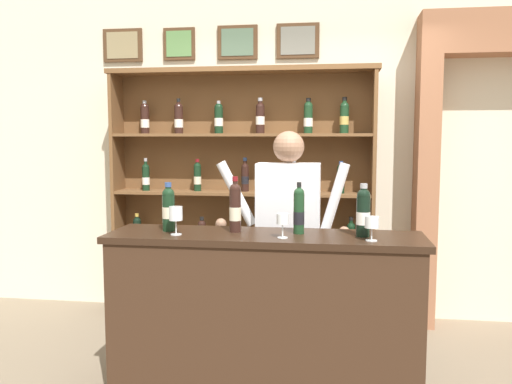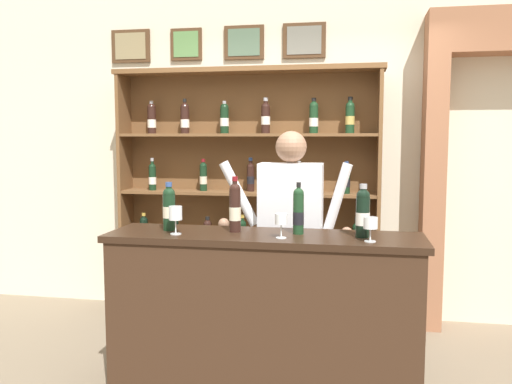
{
  "view_description": "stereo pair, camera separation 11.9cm",
  "coord_description": "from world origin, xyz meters",
  "px_view_note": "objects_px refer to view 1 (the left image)",
  "views": [
    {
      "loc": [
        0.38,
        -3.12,
        1.6
      ],
      "look_at": [
        -0.1,
        0.1,
        1.26
      ],
      "focal_mm": 37.39,
      "sensor_mm": 36.0,
      "label": 1
    },
    {
      "loc": [
        0.5,
        -3.1,
        1.6
      ],
      "look_at": [
        -0.1,
        0.1,
        1.26
      ],
      "focal_mm": 37.39,
      "sensor_mm": 36.0,
      "label": 2
    }
  ],
  "objects_px": {
    "wine_glass_right": "(283,220)",
    "shopkeeper": "(288,220)",
    "wine_shelf": "(242,190)",
    "wine_glass_center": "(372,224)",
    "tasting_bottle_bianco": "(235,207)",
    "tasting_counter": "(264,317)",
    "tasting_bottle_rosso": "(363,211)",
    "tasting_bottle_grappa": "(168,208)",
    "tasting_bottle_vin_santo": "(299,211)",
    "wine_glass_left": "(176,215)"
  },
  "relations": [
    {
      "from": "tasting_bottle_bianco",
      "to": "wine_shelf",
      "type": "bearing_deg",
      "value": 98.27
    },
    {
      "from": "wine_shelf",
      "to": "wine_glass_right",
      "type": "bearing_deg",
      "value": -71.39
    },
    {
      "from": "wine_shelf",
      "to": "wine_glass_center",
      "type": "bearing_deg",
      "value": -56.2
    },
    {
      "from": "wine_glass_right",
      "to": "wine_glass_left",
      "type": "height_order",
      "value": "wine_glass_left"
    },
    {
      "from": "wine_glass_right",
      "to": "wine_glass_center",
      "type": "distance_m",
      "value": 0.5
    },
    {
      "from": "shopkeeper",
      "to": "wine_glass_right",
      "type": "height_order",
      "value": "shopkeeper"
    },
    {
      "from": "wine_glass_right",
      "to": "tasting_bottle_grappa",
      "type": "bearing_deg",
      "value": 169.36
    },
    {
      "from": "tasting_bottle_rosso",
      "to": "tasting_bottle_vin_santo",
      "type": "bearing_deg",
      "value": 174.4
    },
    {
      "from": "tasting_bottle_bianco",
      "to": "wine_glass_right",
      "type": "xyz_separation_m",
      "value": [
        0.31,
        -0.16,
        -0.05
      ]
    },
    {
      "from": "wine_shelf",
      "to": "shopkeeper",
      "type": "bearing_deg",
      "value": -59.32
    },
    {
      "from": "tasting_counter",
      "to": "wine_glass_right",
      "type": "bearing_deg",
      "value": -42.81
    },
    {
      "from": "tasting_bottle_bianco",
      "to": "wine_glass_right",
      "type": "distance_m",
      "value": 0.35
    },
    {
      "from": "wine_shelf",
      "to": "wine_glass_right",
      "type": "relative_size",
      "value": 15.91
    },
    {
      "from": "wine_glass_right",
      "to": "tasting_counter",
      "type": "bearing_deg",
      "value": 137.19
    },
    {
      "from": "tasting_bottle_grappa",
      "to": "tasting_bottle_bianco",
      "type": "distance_m",
      "value": 0.41
    },
    {
      "from": "tasting_bottle_vin_santo",
      "to": "wine_glass_right",
      "type": "bearing_deg",
      "value": -117.18
    },
    {
      "from": "wine_glass_right",
      "to": "shopkeeper",
      "type": "bearing_deg",
      "value": 92.55
    },
    {
      "from": "wine_glass_right",
      "to": "wine_glass_left",
      "type": "distance_m",
      "value": 0.64
    },
    {
      "from": "shopkeeper",
      "to": "wine_glass_left",
      "type": "distance_m",
      "value": 0.92
    },
    {
      "from": "wine_shelf",
      "to": "tasting_bottle_rosso",
      "type": "xyz_separation_m",
      "value": [
        0.96,
        -1.36,
        0.03
      ]
    },
    {
      "from": "shopkeeper",
      "to": "tasting_bottle_bianco",
      "type": "relative_size",
      "value": 4.82
    },
    {
      "from": "tasting_bottle_bianco",
      "to": "tasting_bottle_vin_santo",
      "type": "distance_m",
      "value": 0.39
    },
    {
      "from": "tasting_bottle_vin_santo",
      "to": "wine_glass_right",
      "type": "xyz_separation_m",
      "value": [
        -0.08,
        -0.16,
        -0.03
      ]
    },
    {
      "from": "shopkeeper",
      "to": "tasting_bottle_rosso",
      "type": "relative_size",
      "value": 5.28
    },
    {
      "from": "tasting_bottle_vin_santo",
      "to": "wine_glass_left",
      "type": "relative_size",
      "value": 1.83
    },
    {
      "from": "wine_shelf",
      "to": "tasting_counter",
      "type": "xyz_separation_m",
      "value": [
        0.38,
        -1.37,
        -0.63
      ]
    },
    {
      "from": "tasting_counter",
      "to": "wine_glass_right",
      "type": "xyz_separation_m",
      "value": [
        0.12,
        -0.11,
        0.62
      ]
    },
    {
      "from": "wine_glass_right",
      "to": "wine_glass_center",
      "type": "bearing_deg",
      "value": -1.11
    },
    {
      "from": "tasting_bottle_bianco",
      "to": "wine_glass_center",
      "type": "distance_m",
      "value": 0.83
    },
    {
      "from": "tasting_bottle_grappa",
      "to": "tasting_bottle_rosso",
      "type": "bearing_deg",
      "value": -0.65
    },
    {
      "from": "shopkeeper",
      "to": "wine_glass_right",
      "type": "xyz_separation_m",
      "value": [
        0.03,
        -0.69,
        0.11
      ]
    },
    {
      "from": "wine_shelf",
      "to": "wine_glass_right",
      "type": "xyz_separation_m",
      "value": [
        0.5,
        -1.48,
        -0.02
      ]
    },
    {
      "from": "tasting_counter",
      "to": "tasting_bottle_bianco",
      "type": "bearing_deg",
      "value": 165.25
    },
    {
      "from": "tasting_bottle_bianco",
      "to": "wine_glass_center",
      "type": "xyz_separation_m",
      "value": [
        0.81,
        -0.17,
        -0.06
      ]
    },
    {
      "from": "wine_shelf",
      "to": "tasting_bottle_grappa",
      "type": "relative_size",
      "value": 7.55
    },
    {
      "from": "shopkeeper",
      "to": "tasting_bottle_rosso",
      "type": "bearing_deg",
      "value": -49.41
    },
    {
      "from": "shopkeeper",
      "to": "wine_shelf",
      "type": "bearing_deg",
      "value": 120.68
    },
    {
      "from": "wine_shelf",
      "to": "tasting_bottle_vin_santo",
      "type": "bearing_deg",
      "value": -66.31
    },
    {
      "from": "wine_glass_center",
      "to": "wine_glass_left",
      "type": "height_order",
      "value": "wine_glass_left"
    },
    {
      "from": "wine_glass_center",
      "to": "wine_glass_left",
      "type": "xyz_separation_m",
      "value": [
        -1.14,
        0.02,
        0.02
      ]
    },
    {
      "from": "tasting_bottle_rosso",
      "to": "wine_glass_center",
      "type": "bearing_deg",
      "value": -72.65
    },
    {
      "from": "tasting_bottle_rosso",
      "to": "wine_glass_right",
      "type": "relative_size",
      "value": 2.17
    },
    {
      "from": "wine_glass_center",
      "to": "wine_glass_left",
      "type": "bearing_deg",
      "value": 178.96
    },
    {
      "from": "shopkeeper",
      "to": "tasting_bottle_vin_santo",
      "type": "relative_size",
      "value": 5.29
    },
    {
      "from": "tasting_bottle_grappa",
      "to": "wine_glass_center",
      "type": "relative_size",
      "value": 2.18
    },
    {
      "from": "tasting_bottle_vin_santo",
      "to": "wine_glass_center",
      "type": "relative_size",
      "value": 2.25
    },
    {
      "from": "wine_shelf",
      "to": "shopkeeper",
      "type": "xyz_separation_m",
      "value": [
        0.47,
        -0.79,
        -0.12
      ]
    },
    {
      "from": "shopkeeper",
      "to": "tasting_bottle_grappa",
      "type": "height_order",
      "value": "shopkeeper"
    },
    {
      "from": "wine_glass_center",
      "to": "wine_shelf",
      "type": "bearing_deg",
      "value": 123.8
    },
    {
      "from": "wine_shelf",
      "to": "tasting_bottle_rosso",
      "type": "height_order",
      "value": "wine_shelf"
    }
  ]
}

